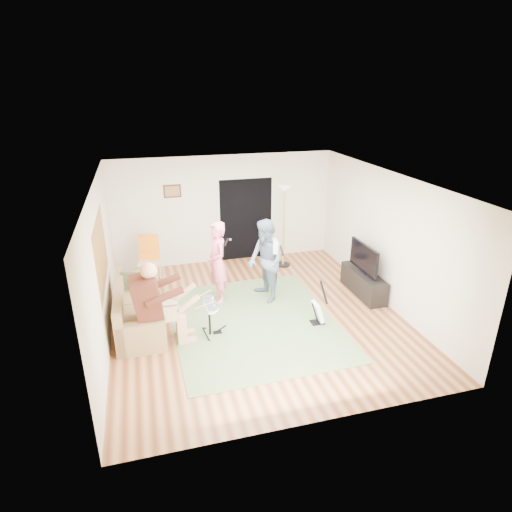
# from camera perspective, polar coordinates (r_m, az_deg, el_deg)

# --- Properties ---
(floor) EXTENTS (6.00, 6.00, 0.00)m
(floor) POSITION_cam_1_polar(r_m,az_deg,el_deg) (8.56, 0.04, -7.91)
(floor) COLOR brown
(floor) RESTS_ON ground
(walls) EXTENTS (5.50, 6.00, 2.70)m
(walls) POSITION_cam_1_polar(r_m,az_deg,el_deg) (7.98, 0.04, 0.52)
(walls) COLOR beige
(walls) RESTS_ON floor
(ceiling) EXTENTS (6.00, 6.00, 0.00)m
(ceiling) POSITION_cam_1_polar(r_m,az_deg,el_deg) (7.59, 0.04, 10.05)
(ceiling) COLOR white
(ceiling) RESTS_ON walls
(window_blinds) EXTENTS (0.00, 2.05, 2.05)m
(window_blinds) POSITION_cam_1_polar(r_m,az_deg,el_deg) (7.88, -19.98, 0.43)
(window_blinds) COLOR olive
(window_blinds) RESTS_ON walls
(doorway) EXTENTS (2.10, 0.00, 2.10)m
(doorway) POSITION_cam_1_polar(r_m,az_deg,el_deg) (10.94, -1.33, 4.87)
(doorway) COLOR black
(doorway) RESTS_ON walls
(picture_frame) EXTENTS (0.42, 0.03, 0.32)m
(picture_frame) POSITION_cam_1_polar(r_m,az_deg,el_deg) (10.45, -11.10, 8.48)
(picture_frame) COLOR #3F2314
(picture_frame) RESTS_ON walls
(area_rug) EXTENTS (3.11, 3.70, 0.02)m
(area_rug) POSITION_cam_1_polar(r_m,az_deg,el_deg) (8.34, -0.31, -8.75)
(area_rug) COLOR #597547
(area_rug) RESTS_ON floor
(sofa) EXTENTS (0.84, 2.03, 0.82)m
(sofa) POSITION_cam_1_polar(r_m,az_deg,el_deg) (8.38, -15.76, -7.41)
(sofa) COLOR olive
(sofa) RESTS_ON floor
(drummer) EXTENTS (1.00, 0.56, 1.54)m
(drummer) POSITION_cam_1_polar(r_m,az_deg,el_deg) (7.64, -12.62, -7.30)
(drummer) COLOR #4E2116
(drummer) RESTS_ON sofa
(drum_kit) EXTENTS (0.36, 0.65, 0.67)m
(drum_kit) POSITION_cam_1_polar(r_m,az_deg,el_deg) (7.85, -6.20, -8.57)
(drum_kit) COLOR black
(drum_kit) RESTS_ON floor
(singer) EXTENTS (0.49, 0.68, 1.73)m
(singer) POSITION_cam_1_polar(r_m,az_deg,el_deg) (8.79, -5.18, -0.89)
(singer) COLOR pink
(singer) RESTS_ON floor
(microphone) EXTENTS (0.06, 0.06, 0.24)m
(microphone) POSITION_cam_1_polar(r_m,az_deg,el_deg) (8.67, -3.97, 1.84)
(microphone) COLOR black
(microphone) RESTS_ON singer
(guitarist) EXTENTS (0.78, 0.94, 1.75)m
(guitarist) POSITION_cam_1_polar(r_m,az_deg,el_deg) (8.80, 1.27, -0.71)
(guitarist) COLOR slate
(guitarist) RESTS_ON floor
(guitar_held) EXTENTS (0.25, 0.61, 0.26)m
(guitar_held) POSITION_cam_1_polar(r_m,az_deg,el_deg) (8.74, 2.55, 1.33)
(guitar_held) COLOR white
(guitar_held) RESTS_ON guitarist
(guitar_spare) EXTENTS (0.32, 0.29, 0.90)m
(guitar_spare) POSITION_cam_1_polar(r_m,az_deg,el_deg) (8.26, 8.28, -7.33)
(guitar_spare) COLOR black
(guitar_spare) RESTS_ON floor
(torchiere_lamp) EXTENTS (0.36, 0.36, 2.02)m
(torchiere_lamp) POSITION_cam_1_polar(r_m,az_deg,el_deg) (10.39, 3.77, 5.83)
(torchiere_lamp) COLOR black
(torchiere_lamp) RESTS_ON floor
(dining_chair) EXTENTS (0.54, 0.57, 1.10)m
(dining_chair) POSITION_cam_1_polar(r_m,az_deg,el_deg) (10.07, -14.03, -1.35)
(dining_chair) COLOR #CBB583
(dining_chair) RESTS_ON floor
(tv_cabinet) EXTENTS (0.40, 1.40, 0.50)m
(tv_cabinet) POSITION_cam_1_polar(r_m,az_deg,el_deg) (9.59, 14.13, -3.51)
(tv_cabinet) COLOR black
(tv_cabinet) RESTS_ON floor
(television) EXTENTS (0.06, 1.08, 0.60)m
(television) POSITION_cam_1_polar(r_m,az_deg,el_deg) (9.33, 14.19, -0.22)
(television) COLOR black
(television) RESTS_ON tv_cabinet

